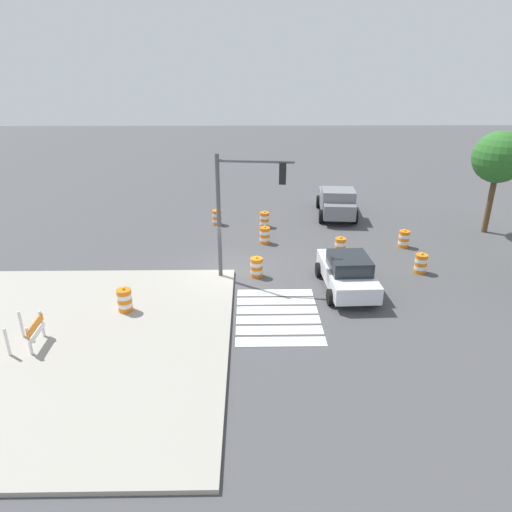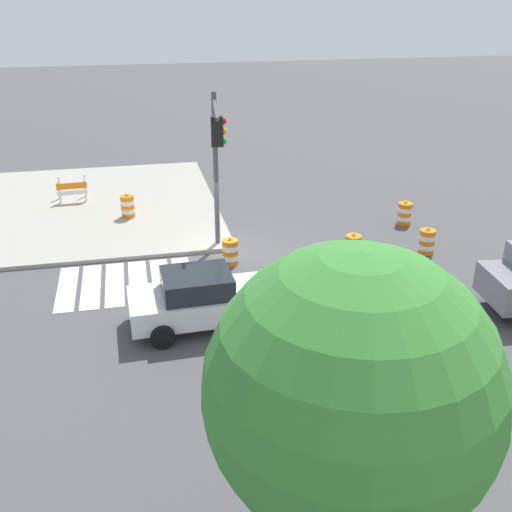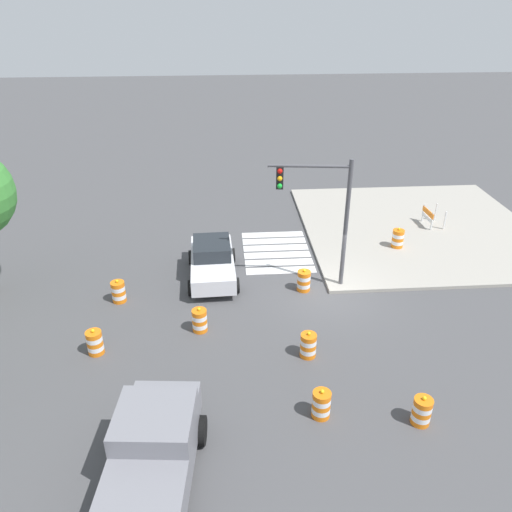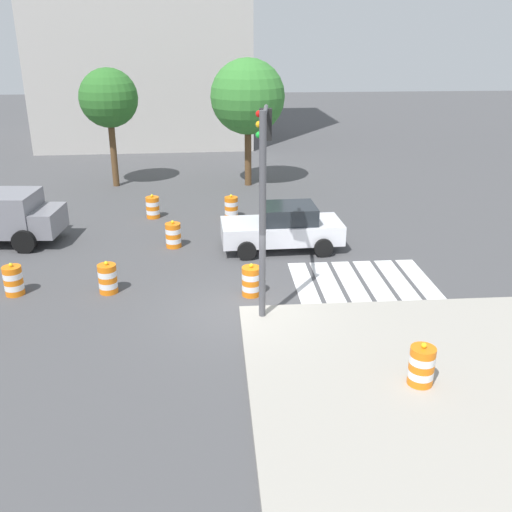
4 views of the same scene
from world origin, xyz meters
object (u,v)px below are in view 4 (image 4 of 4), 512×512
traffic_barrel_opposite_curb (108,279)px  traffic_barrel_on_sidewalk (422,366)px  traffic_light_pole (263,171)px  traffic_barrel_lane_center (173,235)px  traffic_barrel_far_curb (153,207)px  traffic_barrel_crosswalk_end (251,281)px  traffic_barrel_median_near (231,207)px  street_tree_streetside_near (248,97)px  sports_car (283,227)px  street_tree_streetside_mid (109,99)px  traffic_barrel_median_far (13,281)px

traffic_barrel_opposite_curb → traffic_barrel_on_sidewalk: traffic_barrel_on_sidewalk is taller
traffic_light_pole → traffic_barrel_lane_center: bearing=120.6°
traffic_barrel_far_curb → traffic_barrel_opposite_curb: bearing=-95.3°
traffic_barrel_crosswalk_end → traffic_barrel_on_sidewalk: 6.16m
traffic_barrel_crosswalk_end → traffic_barrel_median_near: size_ratio=1.00×
traffic_barrel_lane_center → traffic_barrel_on_sidewalk: (5.93, -9.47, 0.15)m
traffic_barrel_far_curb → street_tree_streetside_near: bearing=49.9°
traffic_light_pole → street_tree_streetside_near: bearing=88.1°
traffic_barrel_crosswalk_end → traffic_barrel_opposite_curb: size_ratio=1.00×
sports_car → traffic_barrel_opposite_curb: size_ratio=4.27×
street_tree_streetside_mid → traffic_light_pole: bearing=-65.8°
street_tree_streetside_near → traffic_barrel_median_near: bearing=-101.1°
traffic_barrel_opposite_curb → traffic_light_pole: size_ratio=0.19×
traffic_barrel_median_far → traffic_barrel_opposite_curb: bearing=-1.5°
traffic_barrel_lane_center → street_tree_streetside_near: (3.31, 8.81, 3.93)m
traffic_barrel_opposite_curb → traffic_barrel_median_far: bearing=178.5°
traffic_barrel_far_curb → sports_car: bearing=-39.1°
traffic_barrel_crosswalk_end → street_tree_streetside_near: (0.76, 13.14, 3.93)m
traffic_barrel_lane_center → traffic_light_pole: traffic_light_pole is taller
traffic_barrel_far_curb → street_tree_streetside_mid: 7.16m
traffic_barrel_crosswalk_end → street_tree_streetside_mid: (-5.97, 13.48, 3.87)m
traffic_barrel_median_near → traffic_barrel_opposite_curb: (-4.00, -7.15, 0.00)m
traffic_barrel_median_near → traffic_barrel_opposite_curb: same height
traffic_barrel_median_near → traffic_barrel_on_sidewalk: size_ratio=1.00×
traffic_light_pole → street_tree_streetside_mid: size_ratio=0.95×
traffic_barrel_median_far → traffic_barrel_far_curb: same height
traffic_barrel_median_far → traffic_light_pole: (7.40, -1.10, 3.46)m
traffic_barrel_on_sidewalk → street_tree_streetside_near: street_tree_streetside_near is taller
traffic_light_pole → street_tree_streetside_mid: 15.33m
traffic_barrel_median_near → traffic_barrel_opposite_curb: 8.19m
traffic_barrel_median_near → traffic_barrel_on_sidewalk: (3.69, -12.82, 0.15)m
traffic_barrel_median_near → traffic_barrel_median_far: same height
traffic_barrel_median_near → traffic_barrel_opposite_curb: bearing=-119.2°
traffic_barrel_far_curb → traffic_barrel_opposite_curb: (-0.69, -7.41, 0.00)m
traffic_light_pole → traffic_barrel_opposite_curb: bearing=167.4°
traffic_barrel_lane_center → street_tree_streetside_near: size_ratio=0.16×
traffic_barrel_median_far → traffic_light_pole: bearing=-8.5°
traffic_barrel_median_far → traffic_barrel_far_curb: bearing=64.6°
traffic_barrel_opposite_curb → street_tree_streetside_mid: (-1.66, 12.96, 3.87)m
traffic_barrel_far_curb → traffic_barrel_crosswalk_end: bearing=-65.5°
traffic_barrel_median_far → sports_car: bearing=20.9°
traffic_barrel_median_near → traffic_barrel_on_sidewalk: bearing=-73.9°
sports_car → traffic_light_pole: 5.46m
traffic_barrel_lane_center → traffic_barrel_opposite_curb: bearing=-114.8°
traffic_barrel_median_near → street_tree_streetside_near: street_tree_streetside_near is taller
traffic_barrel_lane_center → street_tree_streetside_near: 10.20m
traffic_barrel_on_sidewalk → street_tree_streetside_mid: size_ratio=0.18×
traffic_barrel_opposite_curb → traffic_barrel_on_sidewalk: bearing=-36.4°
traffic_barrel_far_curb → traffic_light_pole: (3.92, -8.44, 3.46)m
sports_car → traffic_light_pole: traffic_light_pole is taller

